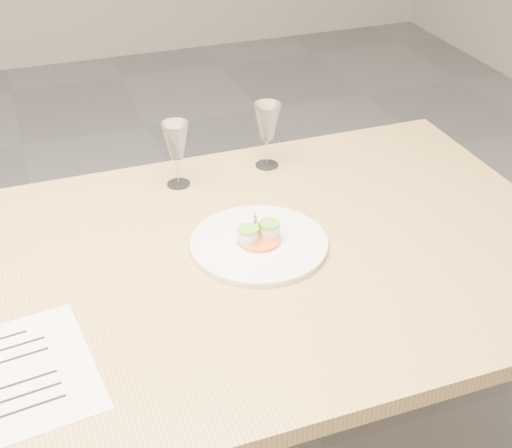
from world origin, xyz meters
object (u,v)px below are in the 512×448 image
object	(u,v)px
dining_table	(55,321)
recipe_sheet	(23,373)
wine_glass_2	(176,142)
wine_glass_3	(267,123)
dinner_plate	(259,242)

from	to	relation	value
dining_table	recipe_sheet	xyz separation A→B (m)	(-0.07, -0.21, 0.07)
recipe_sheet	wine_glass_2	world-z (taller)	wine_glass_2
recipe_sheet	wine_glass_2	size ratio (longest dim) A/B	1.93
dining_table	recipe_sheet	world-z (taller)	recipe_sheet
wine_glass_2	wine_glass_3	xyz separation A→B (m)	(0.26, 0.02, 0.00)
recipe_sheet	dinner_plate	bearing A→B (deg)	16.51
dining_table	recipe_sheet	distance (m)	0.23
dining_table	dinner_plate	bearing A→B (deg)	2.52
dining_table	recipe_sheet	bearing A→B (deg)	-108.69
recipe_sheet	wine_glass_3	distance (m)	0.92
wine_glass_2	recipe_sheet	bearing A→B (deg)	-127.63
recipe_sheet	dining_table	bearing A→B (deg)	64.69
dinner_plate	wine_glass_3	size ratio (longest dim) A/B	1.73
recipe_sheet	wine_glass_2	distance (m)	0.74
wine_glass_2	wine_glass_3	size ratio (longest dim) A/B	0.97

